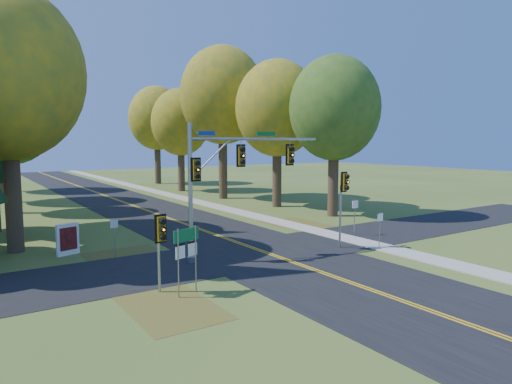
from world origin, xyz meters
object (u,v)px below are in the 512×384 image
east_signal_pole (343,190)px  route_sign_cluster (187,247)px  traffic_mast (226,172)px  info_kiosk (68,239)px

east_signal_pole → route_sign_cluster: (-10.63, -2.37, -1.37)m
east_signal_pole → route_sign_cluster: 10.98m
route_sign_cluster → east_signal_pole: bearing=-4.4°
traffic_mast → east_signal_pole: (6.56, -1.68, -1.16)m
traffic_mast → east_signal_pole: 6.87m
east_signal_pole → route_sign_cluster: size_ratio=1.60×
east_signal_pole → info_kiosk: (-13.20, 6.89, -2.44)m
route_sign_cluster → info_kiosk: (-2.57, 9.26, -1.06)m
route_sign_cluster → info_kiosk: 9.66m
traffic_mast → east_signal_pole: bearing=-8.9°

